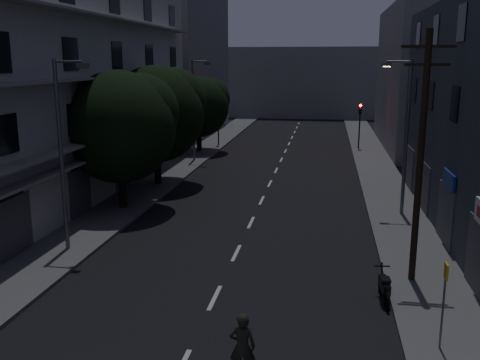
# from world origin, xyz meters

# --- Properties ---
(ground) EXTENTS (160.00, 160.00, 0.00)m
(ground) POSITION_xyz_m (0.00, 25.00, 0.00)
(ground) COLOR black
(ground) RESTS_ON ground
(sidewalk_left) EXTENTS (3.00, 90.00, 0.15)m
(sidewalk_left) POSITION_xyz_m (-7.50, 25.00, 0.07)
(sidewalk_left) COLOR #565659
(sidewalk_left) RESTS_ON ground
(sidewalk_right) EXTENTS (3.00, 90.00, 0.15)m
(sidewalk_right) POSITION_xyz_m (7.50, 25.00, 0.07)
(sidewalk_right) COLOR #565659
(sidewalk_right) RESTS_ON ground
(lane_markings) EXTENTS (0.15, 60.50, 0.01)m
(lane_markings) POSITION_xyz_m (0.00, 31.25, 0.01)
(lane_markings) COLOR beige
(lane_markings) RESTS_ON ground
(building_left) EXTENTS (7.00, 36.00, 14.00)m
(building_left) POSITION_xyz_m (-11.98, 18.00, 6.99)
(building_left) COLOR #AFAFAA
(building_left) RESTS_ON ground
(building_far_left) EXTENTS (6.00, 20.00, 16.00)m
(building_far_left) POSITION_xyz_m (-12.00, 48.00, 8.00)
(building_far_left) COLOR slate
(building_far_left) RESTS_ON ground
(building_far_right) EXTENTS (6.00, 20.00, 13.00)m
(building_far_right) POSITION_xyz_m (12.00, 42.00, 6.50)
(building_far_right) COLOR slate
(building_far_right) RESTS_ON ground
(building_far_end) EXTENTS (24.00, 8.00, 10.00)m
(building_far_end) POSITION_xyz_m (0.00, 70.00, 5.00)
(building_far_end) COLOR slate
(building_far_end) RESTS_ON ground
(tree_near) EXTENTS (6.06, 6.06, 7.48)m
(tree_near) POSITION_xyz_m (-7.27, 16.85, 4.83)
(tree_near) COLOR black
(tree_near) RESTS_ON sidewalk_left
(tree_mid) EXTENTS (6.24, 6.24, 7.68)m
(tree_mid) POSITION_xyz_m (-7.21, 22.92, 4.95)
(tree_mid) COLOR black
(tree_mid) RESTS_ON sidewalk_left
(tree_far) EXTENTS (5.35, 5.35, 6.62)m
(tree_far) POSITION_xyz_m (-7.57, 36.07, 4.30)
(tree_far) COLOR black
(tree_far) RESTS_ON sidewalk_left
(traffic_signal_far_right) EXTENTS (0.28, 0.37, 4.10)m
(traffic_signal_far_right) POSITION_xyz_m (6.63, 39.57, 3.10)
(traffic_signal_far_right) COLOR black
(traffic_signal_far_right) RESTS_ON sidewalk_right
(traffic_signal_far_left) EXTENTS (0.28, 0.37, 4.10)m
(traffic_signal_far_left) POSITION_xyz_m (-6.57, 39.48, 3.10)
(traffic_signal_far_left) COLOR black
(traffic_signal_far_left) RESTS_ON sidewalk_left
(street_lamp_left_near) EXTENTS (1.51, 0.25, 8.00)m
(street_lamp_left_near) POSITION_xyz_m (-7.12, 10.03, 4.60)
(street_lamp_left_near) COLOR slate
(street_lamp_left_near) RESTS_ON sidewalk_left
(street_lamp_right) EXTENTS (1.51, 0.25, 8.00)m
(street_lamp_right) POSITION_xyz_m (7.63, 17.99, 4.60)
(street_lamp_right) COLOR #575B5F
(street_lamp_right) RESTS_ON sidewalk_right
(street_lamp_left_far) EXTENTS (1.51, 0.25, 8.00)m
(street_lamp_left_far) POSITION_xyz_m (-6.85, 31.42, 4.60)
(street_lamp_left_far) COLOR #5B5F63
(street_lamp_left_far) RESTS_ON sidewalk_left
(utility_pole) EXTENTS (1.80, 0.24, 9.00)m
(utility_pole) POSITION_xyz_m (6.96, 8.95, 4.87)
(utility_pole) COLOR black
(utility_pole) RESTS_ON sidewalk_right
(bus_stop_sign) EXTENTS (0.06, 0.35, 2.52)m
(bus_stop_sign) POSITION_xyz_m (7.02, 4.01, 1.89)
(bus_stop_sign) COLOR #595B60
(bus_stop_sign) RESTS_ON sidewalk_right
(motorcycle) EXTENTS (0.55, 1.90, 1.22)m
(motorcycle) POSITION_xyz_m (5.78, 7.12, 0.48)
(motorcycle) COLOR black
(motorcycle) RESTS_ON ground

